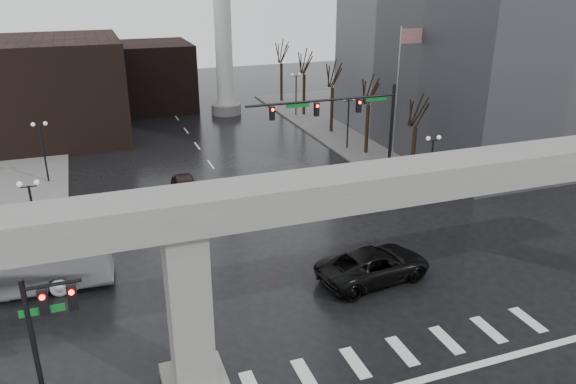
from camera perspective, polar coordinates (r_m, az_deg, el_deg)
name	(u,v)px	position (r m, az deg, el deg)	size (l,w,h in m)	color
ground	(345,349)	(26.98, 5.86, -15.62)	(160.00, 160.00, 0.00)	black
sidewalk_ne	(414,118)	(67.70, 12.68, 7.33)	(28.00, 36.00, 0.15)	slate
elevated_guideway	(379,209)	(24.02, 9.20, -1.70)	(48.00, 2.60, 8.70)	gray
building_far_left	(40,90)	(62.30, -23.89, 9.44)	(16.00, 14.00, 10.00)	black
building_far_mid	(150,76)	(72.60, -13.85, 11.36)	(10.00, 10.00, 8.00)	black
signal_mast_arm	(349,116)	(43.60, 6.19, 7.69)	(12.12, 0.43, 8.00)	black
signal_left_pole	(46,322)	(23.26, -23.38, -12.07)	(2.30, 0.30, 6.00)	black
flagpole_assembly	(401,81)	(48.97, 11.38, 10.98)	(2.06, 0.12, 12.00)	silver
lamp_right_0	(432,157)	(42.48, 14.39, 3.44)	(1.22, 0.32, 5.11)	black
lamp_right_1	(348,114)	(54.11, 6.15, 7.88)	(1.22, 0.32, 5.11)	black
lamp_right_2	(296,87)	(66.66, 0.83, 10.63)	(1.22, 0.32, 5.11)	black
lamp_left_0	(32,207)	(35.72, -24.53, -1.41)	(1.22, 0.32, 5.11)	black
lamp_left_1	(42,142)	(48.98, -23.70, 4.68)	(1.22, 0.32, 5.11)	black
lamp_left_2	(48,105)	(62.57, -23.22, 8.15)	(1.22, 0.32, 5.11)	black
tree_right_0	(414,149)	(46.42, 12.64, 4.25)	(1.09, 1.58, 7.50)	black
tree_right_1	(367,125)	(53.02, 8.07, 6.80)	(1.09, 1.61, 7.67)	black
tree_right_2	(332,106)	(59.96, 4.50, 8.75)	(1.10, 1.63, 7.85)	black
tree_right_3	(304,90)	(67.14, 1.66, 10.27)	(1.11, 1.66, 8.02)	black
tree_right_4	(282,78)	(74.49, -0.65, 11.47)	(1.12, 1.69, 8.19)	black
pickup_truck	(374,265)	(31.98, 8.75, -7.34)	(3.03, 6.58, 1.83)	black
far_car	(185,188)	(43.36, -10.43, 0.41)	(1.94, 4.81, 1.64)	black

